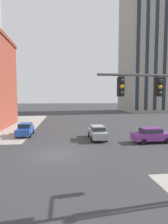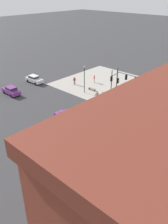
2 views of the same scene
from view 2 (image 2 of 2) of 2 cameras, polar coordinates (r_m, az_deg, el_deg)
name	(u,v)px [view 2 (image 2 of 2)]	position (r m, az deg, el deg)	size (l,w,h in m)	color
ground_plane	(133,138)	(34.70, 11.92, -6.23)	(320.00, 320.00, 0.00)	#38383A
sidewalk_corner_slab	(107,84)	(53.37, 5.66, 6.84)	(20.00, 19.00, 0.02)	#A8A399
traffic_signal_main	(123,83)	(41.72, 9.57, 7.04)	(6.85, 2.09, 6.80)	#4C4C51
bollard_sphere_curb_a	(109,98)	(45.34, 5.99, 3.39)	(0.79, 0.79, 0.79)	gray
bollard_sphere_curb_b	(101,96)	(46.01, 4.17, 3.86)	(0.79, 0.79, 0.79)	gray
bollard_sphere_curb_c	(97,94)	(46.89, 3.15, 4.37)	(0.79, 0.79, 0.79)	gray
bench_near_signal	(106,94)	(47.45, 5.37, 4.49)	(1.84, 0.66, 0.49)	#9E7F66
bench_mid_block	(92,89)	(49.59, 1.94, 5.67)	(1.81, 0.51, 0.49)	#9E7F66
pedestrian_near_bench	(116,89)	(47.99, 7.77, 5.53)	(0.55, 0.24, 1.77)	black
pedestrian_at_curb	(74,80)	(52.49, -2.34, 7.75)	(0.37, 0.45, 1.74)	#333333
pedestrian_walking_east	(141,81)	(53.69, 13.68, 7.33)	(0.35, 0.47, 1.60)	black
pedestrian_with_bag	(124,86)	(50.19, 9.69, 6.32)	(0.52, 0.31, 1.65)	black
pedestrian_by_lamp	(94,78)	(53.61, 2.51, 8.20)	(0.35, 0.48, 1.75)	gray
street_lamp_corner_near	(111,82)	(43.61, 6.70, 7.24)	(0.36, 0.36, 6.24)	black
street_lamp_mid_sidewalk	(84,76)	(47.35, 0.09, 8.70)	(0.36, 0.36, 5.62)	black
car_main_northbound_near	(84,136)	(32.77, 0.00, -5.84)	(1.95, 4.43, 1.68)	#99999E
car_main_southbound_near	(11,90)	(49.52, -17.33, 5.08)	(4.43, 1.95, 1.68)	#7A3389
car_main_southbound_far	(68,116)	(37.66, -4.03, -1.06)	(4.44, 1.98, 1.68)	#7A3389
car_cross_eastbound	(34,79)	(54.70, -12.06, 7.91)	(4.45, 1.99, 1.68)	silver
car_cross_westbound	(127,181)	(26.43, 10.33, -16.29)	(1.94, 4.42, 1.68)	#23479E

